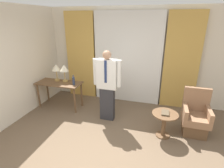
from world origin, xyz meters
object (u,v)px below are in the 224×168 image
object	(u,v)px
book	(165,113)
table_lamp_left	(56,68)
bottle_near_edge	(74,81)
person	(107,84)
side_table	(164,121)
armchair	(195,118)
desk	(59,86)
table_lamp_right	(64,69)

from	to	relation	value
book	table_lamp_left	bearing A→B (deg)	166.65
book	bottle_near_edge	bearing A→B (deg)	167.25
person	side_table	bearing A→B (deg)	-13.88
side_table	book	world-z (taller)	book
person	side_table	distance (m)	1.50
table_lamp_left	armchair	world-z (taller)	table_lamp_left
bottle_near_edge	side_table	world-z (taller)	bottle_near_edge
desk	side_table	distance (m)	2.89
person	armchair	size ratio (longest dim) A/B	1.75
person	book	xyz separation A→B (m)	(1.36, -0.33, -0.37)
armchair	book	xyz separation A→B (m)	(-0.64, -0.34, 0.20)
bottle_near_edge	book	xyz separation A→B (m)	(2.34, -0.53, -0.28)
table_lamp_left	bottle_near_edge	size ratio (longest dim) A/B	1.76
armchair	book	bearing A→B (deg)	-152.40
side_table	desk	bearing A→B (deg)	168.49
person	armchair	distance (m)	2.08
book	armchair	bearing A→B (deg)	27.60
bottle_near_edge	table_lamp_left	bearing A→B (deg)	164.34
bottle_near_edge	person	xyz separation A→B (m)	(0.99, -0.20, 0.09)
table_lamp_right	desk	bearing A→B (deg)	-134.09
desk	side_table	xyz separation A→B (m)	(2.82, -0.57, -0.25)
desk	person	size ratio (longest dim) A/B	0.72
bottle_near_edge	person	world-z (taller)	person
table_lamp_left	bottle_near_edge	distance (m)	0.67
bottle_near_edge	book	bearing A→B (deg)	-12.75
armchair	side_table	distance (m)	0.73
desk	table_lamp_left	distance (m)	0.50
desk	book	size ratio (longest dim) A/B	5.27
side_table	bottle_near_edge	bearing A→B (deg)	167.16
table_lamp_left	side_table	size ratio (longest dim) A/B	0.86
bottle_near_edge	book	size ratio (longest dim) A/B	1.14
person	armchair	bearing A→B (deg)	0.16
desk	book	bearing A→B (deg)	-11.44
person	side_table	xyz separation A→B (m)	(1.36, -0.34, -0.56)
table_lamp_left	side_table	distance (m)	3.11
person	book	world-z (taller)	person
desk	side_table	world-z (taller)	desk
table_lamp_left	side_table	world-z (taller)	table_lamp_left
desk	side_table	bearing A→B (deg)	-11.51
armchair	bottle_near_edge	bearing A→B (deg)	176.28
table_lamp_left	side_table	xyz separation A→B (m)	(2.95, -0.70, -0.72)
desk	person	distance (m)	1.52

